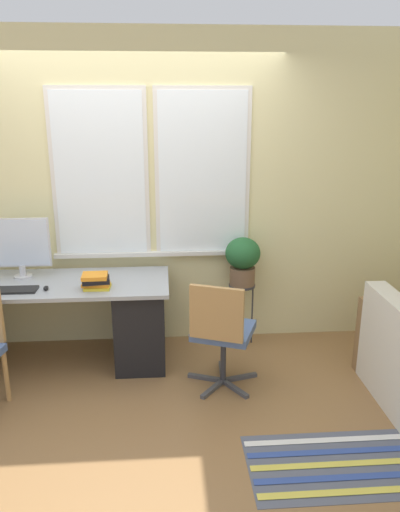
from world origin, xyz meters
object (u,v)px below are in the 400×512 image
(office_chair_swivel, at_px, (221,331))
(plant_stand, at_px, (242,292))
(monitor, at_px, (20,246))
(book_stack, at_px, (96,281))
(keyboard, at_px, (11,290))
(potted_plant, at_px, (243,258))
(mouse, at_px, (46,288))

(office_chair_swivel, height_order, plant_stand, office_chair_swivel)
(office_chair_swivel, bearing_deg, monitor, -0.49)
(book_stack, bearing_deg, office_chair_swivel, -18.62)
(monitor, height_order, office_chair_swivel, monitor)
(keyboard, height_order, plant_stand, keyboard)
(plant_stand, bearing_deg, book_stack, -161.74)
(book_stack, distance_m, potted_plant, 1.28)
(mouse, xyz_separation_m, book_stack, (0.38, 0.01, 0.05))
(mouse, height_order, office_chair_swivel, office_chair_swivel)
(keyboard, bearing_deg, office_chair_swivel, -10.98)
(mouse, relative_size, office_chair_swivel, 0.07)
(monitor, bearing_deg, potted_plant, 2.64)
(mouse, height_order, book_stack, book_stack)
(book_stack, bearing_deg, plant_stand, 18.26)
(mouse, bearing_deg, book_stack, 0.87)
(plant_stand, bearing_deg, keyboard, -167.56)
(book_stack, xyz_separation_m, potted_plant, (1.22, 0.40, 0.03))
(keyboard, xyz_separation_m, book_stack, (0.65, 0.01, 0.05))
(plant_stand, bearing_deg, mouse, -165.72)
(plant_stand, height_order, potted_plant, potted_plant)
(monitor, bearing_deg, keyboard, -91.58)
(monitor, bearing_deg, book_stack, -26.26)
(mouse, xyz_separation_m, office_chair_swivel, (1.33, -0.31, -0.26))
(potted_plant, bearing_deg, office_chair_swivel, -110.13)
(monitor, distance_m, plant_stand, 1.92)
(keyboard, distance_m, mouse, 0.27)
(book_stack, bearing_deg, mouse, -179.13)
(office_chair_swivel, distance_m, potted_plant, 0.84)
(keyboard, bearing_deg, plant_stand, 12.44)
(office_chair_swivel, xyz_separation_m, plant_stand, (0.26, 0.72, 0.02))
(monitor, height_order, plant_stand, monitor)
(mouse, bearing_deg, plant_stand, 14.28)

